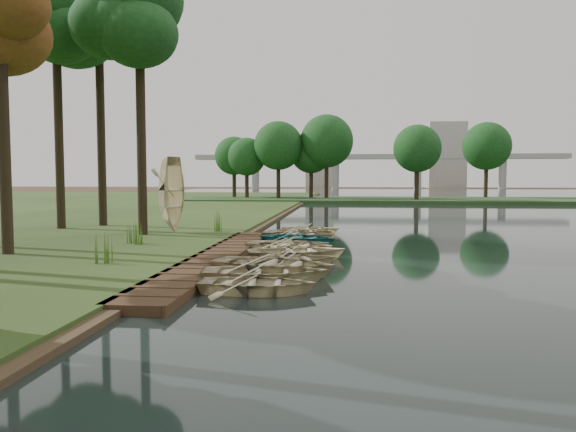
# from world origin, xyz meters

# --- Properties ---
(ground) EXTENTS (300.00, 300.00, 0.00)m
(ground) POSITION_xyz_m (0.00, 0.00, 0.00)
(ground) COLOR #3D2F1D
(boardwalk) EXTENTS (1.60, 16.00, 0.30)m
(boardwalk) POSITION_xyz_m (-1.60, 0.00, 0.15)
(boardwalk) COLOR #382515
(boardwalk) RESTS_ON ground
(peninsula) EXTENTS (50.00, 14.00, 0.45)m
(peninsula) POSITION_xyz_m (8.00, 50.00, 0.23)
(peninsula) COLOR #25431D
(peninsula) RESTS_ON ground
(far_trees) EXTENTS (45.60, 5.60, 8.80)m
(far_trees) POSITION_xyz_m (4.67, 50.00, 6.43)
(far_trees) COLOR black
(far_trees) RESTS_ON peninsula
(bridge) EXTENTS (95.90, 4.00, 8.60)m
(bridge) POSITION_xyz_m (12.31, 120.00, 7.08)
(bridge) COLOR #A5A5A0
(bridge) RESTS_ON ground
(building_a) EXTENTS (10.00, 8.00, 18.00)m
(building_a) POSITION_xyz_m (30.00, 140.00, 9.00)
(building_a) COLOR #A5A5A0
(building_a) RESTS_ON ground
(building_b) EXTENTS (8.00, 8.00, 12.00)m
(building_b) POSITION_xyz_m (-5.00, 145.00, 6.00)
(building_b) COLOR #A5A5A0
(building_b) RESTS_ON ground
(rowboat_0) EXTENTS (3.11, 2.24, 0.64)m
(rowboat_0) POSITION_xyz_m (0.75, -5.25, 0.37)
(rowboat_0) COLOR beige
(rowboat_0) RESTS_ON water
(rowboat_1) EXTENTS (3.87, 2.95, 0.75)m
(rowboat_1) POSITION_xyz_m (0.74, -3.79, 0.42)
(rowboat_1) COLOR beige
(rowboat_1) RESTS_ON water
(rowboat_2) EXTENTS (4.49, 3.67, 0.81)m
(rowboat_2) POSITION_xyz_m (0.80, -2.51, 0.46)
(rowboat_2) COLOR beige
(rowboat_2) RESTS_ON water
(rowboat_3) EXTENTS (3.70, 3.17, 0.65)m
(rowboat_3) POSITION_xyz_m (1.22, -0.91, 0.37)
(rowboat_3) COLOR beige
(rowboat_3) RESTS_ON water
(rowboat_4) EXTENTS (4.26, 3.56, 0.76)m
(rowboat_4) POSITION_xyz_m (1.26, 0.65, 0.43)
(rowboat_4) COLOR beige
(rowboat_4) RESTS_ON water
(rowboat_5) EXTENTS (4.14, 3.44, 0.74)m
(rowboat_5) POSITION_xyz_m (0.79, 2.55, 0.42)
(rowboat_5) COLOR beige
(rowboat_5) RESTS_ON water
(rowboat_6) EXTENTS (3.11, 2.31, 0.62)m
(rowboat_6) POSITION_xyz_m (0.85, 3.70, 0.36)
(rowboat_6) COLOR beige
(rowboat_6) RESTS_ON water
(rowboat_7) EXTENTS (4.14, 3.57, 0.72)m
(rowboat_7) POSITION_xyz_m (0.91, 5.33, 0.41)
(rowboat_7) COLOR teal
(rowboat_7) RESTS_ON water
(rowboat_8) EXTENTS (4.09, 3.43, 0.73)m
(rowboat_8) POSITION_xyz_m (0.72, 6.97, 0.41)
(rowboat_8) COLOR beige
(rowboat_8) RESTS_ON water
(rowboat_9) EXTENTS (3.38, 2.54, 0.67)m
(rowboat_9) POSITION_xyz_m (0.72, 8.49, 0.38)
(rowboat_9) COLOR beige
(rowboat_9) RESTS_ON water
(rowboat_10) EXTENTS (3.09, 2.22, 0.63)m
(rowboat_10) POSITION_xyz_m (1.11, 10.23, 0.37)
(rowboat_10) COLOR beige
(rowboat_10) RESTS_ON water
(stored_rowboat) EXTENTS (4.42, 3.71, 0.78)m
(stored_rowboat) POSITION_xyz_m (-5.61, 7.64, 0.69)
(stored_rowboat) COLOR beige
(stored_rowboat) RESTS_ON bank
(tree_2) EXTENTS (3.42, 3.42, 9.88)m
(tree_2) POSITION_xyz_m (-9.18, -0.54, 8.56)
(tree_2) COLOR black
(tree_2) RESTS_ON bank
(tree_4) EXTENTS (4.72, 4.72, 12.18)m
(tree_4) POSITION_xyz_m (-6.77, 6.53, 10.36)
(tree_4) COLOR black
(tree_4) RESTS_ON bank
(tree_5) EXTENTS (4.76, 4.76, 12.84)m
(tree_5) POSITION_xyz_m (-12.34, 9.21, 10.99)
(tree_5) COLOR black
(tree_5) RESTS_ON bank
(tree_6) EXTENTS (4.83, 4.83, 13.33)m
(tree_6) POSITION_xyz_m (-10.91, 11.26, 11.44)
(tree_6) COLOR black
(tree_6) RESTS_ON bank
(reeds_0) EXTENTS (0.60, 0.60, 0.99)m
(reeds_0) POSITION_xyz_m (-4.71, -2.31, 0.79)
(reeds_0) COLOR #3F661E
(reeds_0) RESTS_ON bank
(reeds_1) EXTENTS (0.60, 0.60, 1.05)m
(reeds_1) POSITION_xyz_m (-5.41, 2.76, 0.82)
(reeds_1) COLOR #3F661E
(reeds_1) RESTS_ON bank
(reeds_2) EXTENTS (0.60, 0.60, 0.87)m
(reeds_2) POSITION_xyz_m (-5.95, 3.13, 0.74)
(reeds_2) COLOR #3F661E
(reeds_2) RESTS_ON bank
(reeds_3) EXTENTS (0.60, 0.60, 1.07)m
(reeds_3) POSITION_xyz_m (-3.46, 8.42, 0.83)
(reeds_3) COLOR #3F661E
(reeds_3) RESTS_ON bank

